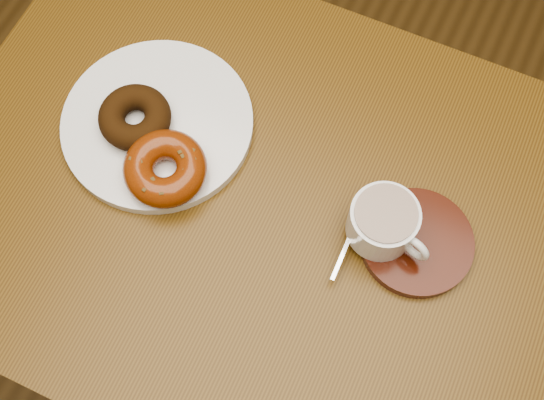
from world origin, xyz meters
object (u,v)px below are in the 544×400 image
at_px(donut_plate, 158,123).
at_px(saucer, 416,242).
at_px(cafe_table, 260,233).
at_px(coffee_cup, 384,222).

xyz_separation_m(donut_plate, saucer, (0.38, -0.00, -0.00)).
bearing_deg(cafe_table, coffee_cup, 6.89).
relative_size(cafe_table, donut_plate, 3.45).
bearing_deg(saucer, donut_plate, 179.25).
relative_size(cafe_table, saucer, 6.26).
distance_m(saucer, coffee_cup, 0.06).
distance_m(cafe_table, saucer, 0.25).
distance_m(cafe_table, coffee_cup, 0.24).
bearing_deg(saucer, cafe_table, -171.06).
distance_m(donut_plate, coffee_cup, 0.33).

